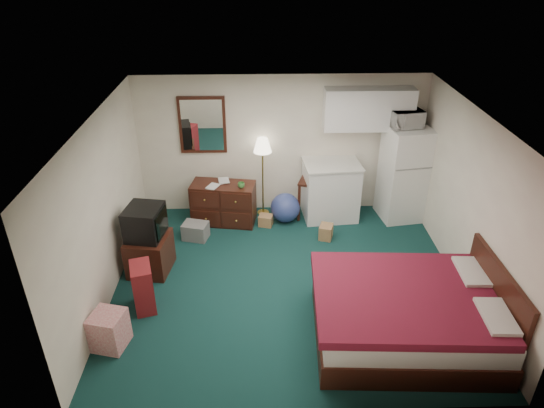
{
  "coord_description": "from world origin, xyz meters",
  "views": [
    {
      "loc": [
        -0.41,
        -5.71,
        4.46
      ],
      "look_at": [
        -0.22,
        0.39,
        1.1
      ],
      "focal_mm": 32.0,
      "sensor_mm": 36.0,
      "label": 1
    }
  ],
  "objects_px": {
    "fridge": "(404,174)",
    "tv_stand": "(150,254)",
    "kitchen_counter": "(330,191)",
    "bed": "(406,316)",
    "floor_lamp": "(263,177)",
    "dresser": "(224,203)",
    "suitcase": "(143,287)",
    "desk": "(316,197)"
  },
  "relations": [
    {
      "from": "dresser",
      "to": "fridge",
      "type": "distance_m",
      "value": 3.19
    },
    {
      "from": "suitcase",
      "to": "desk",
      "type": "bearing_deg",
      "value": 27.31
    },
    {
      "from": "dresser",
      "to": "fridge",
      "type": "xyz_separation_m",
      "value": [
        3.15,
        0.11,
        0.47
      ]
    },
    {
      "from": "desk",
      "to": "tv_stand",
      "type": "height_order",
      "value": "desk"
    },
    {
      "from": "dresser",
      "to": "suitcase",
      "type": "bearing_deg",
      "value": -103.85
    },
    {
      "from": "kitchen_counter",
      "to": "fridge",
      "type": "bearing_deg",
      "value": -6.44
    },
    {
      "from": "floor_lamp",
      "to": "suitcase",
      "type": "xyz_separation_m",
      "value": [
        -1.65,
        -2.56,
        -0.39
      ]
    },
    {
      "from": "fridge",
      "to": "bed",
      "type": "distance_m",
      "value": 3.18
    },
    {
      "from": "desk",
      "to": "kitchen_counter",
      "type": "xyz_separation_m",
      "value": [
        0.24,
        -0.02,
        0.14
      ]
    },
    {
      "from": "bed",
      "to": "tv_stand",
      "type": "relative_size",
      "value": 3.46
    },
    {
      "from": "floor_lamp",
      "to": "fridge",
      "type": "bearing_deg",
      "value": -4.1
    },
    {
      "from": "bed",
      "to": "suitcase",
      "type": "bearing_deg",
      "value": 171.71
    },
    {
      "from": "dresser",
      "to": "bed",
      "type": "xyz_separation_m",
      "value": [
        2.41,
        -2.94,
        -0.02
      ]
    },
    {
      "from": "tv_stand",
      "to": "suitcase",
      "type": "distance_m",
      "value": 0.88
    },
    {
      "from": "tv_stand",
      "to": "suitcase",
      "type": "height_order",
      "value": "suitcase"
    },
    {
      "from": "floor_lamp",
      "to": "desk",
      "type": "bearing_deg",
      "value": -7.16
    },
    {
      "from": "tv_stand",
      "to": "suitcase",
      "type": "bearing_deg",
      "value": -76.38
    },
    {
      "from": "dresser",
      "to": "tv_stand",
      "type": "relative_size",
      "value": 1.72
    },
    {
      "from": "dresser",
      "to": "bed",
      "type": "height_order",
      "value": "dresser"
    },
    {
      "from": "kitchen_counter",
      "to": "tv_stand",
      "type": "bearing_deg",
      "value": -156.96
    },
    {
      "from": "kitchen_counter",
      "to": "tv_stand",
      "type": "height_order",
      "value": "kitchen_counter"
    },
    {
      "from": "dresser",
      "to": "tv_stand",
      "type": "bearing_deg",
      "value": -117.56
    },
    {
      "from": "tv_stand",
      "to": "dresser",
      "type": "bearing_deg",
      "value": 61.79
    },
    {
      "from": "bed",
      "to": "desk",
      "type": "bearing_deg",
      "value": 106.8
    },
    {
      "from": "dresser",
      "to": "desk",
      "type": "xyz_separation_m",
      "value": [
        1.65,
        0.17,
        -0.0
      ]
    },
    {
      "from": "floor_lamp",
      "to": "tv_stand",
      "type": "xyz_separation_m",
      "value": [
        -1.73,
        -1.69,
        -0.44
      ]
    },
    {
      "from": "bed",
      "to": "fridge",
      "type": "bearing_deg",
      "value": 79.41
    },
    {
      "from": "kitchen_counter",
      "to": "suitcase",
      "type": "relative_size",
      "value": 1.48
    },
    {
      "from": "fridge",
      "to": "tv_stand",
      "type": "distance_m",
      "value": 4.49
    },
    {
      "from": "desk",
      "to": "bed",
      "type": "bearing_deg",
      "value": -58.65
    },
    {
      "from": "kitchen_counter",
      "to": "bed",
      "type": "relative_size",
      "value": 0.46
    },
    {
      "from": "kitchen_counter",
      "to": "bed",
      "type": "bearing_deg",
      "value": -85.25
    },
    {
      "from": "dresser",
      "to": "bed",
      "type": "bearing_deg",
      "value": -41.64
    },
    {
      "from": "fridge",
      "to": "suitcase",
      "type": "distance_m",
      "value": 4.77
    },
    {
      "from": "floor_lamp",
      "to": "bed",
      "type": "height_order",
      "value": "floor_lamp"
    },
    {
      "from": "desk",
      "to": "fridge",
      "type": "bearing_deg",
      "value": 15.44
    },
    {
      "from": "tv_stand",
      "to": "fridge",
      "type": "bearing_deg",
      "value": 28.16
    },
    {
      "from": "kitchen_counter",
      "to": "suitcase",
      "type": "distance_m",
      "value": 3.74
    },
    {
      "from": "kitchen_counter",
      "to": "suitcase",
      "type": "height_order",
      "value": "kitchen_counter"
    },
    {
      "from": "floor_lamp",
      "to": "desk",
      "type": "xyz_separation_m",
      "value": [
        0.96,
        -0.12,
        -0.36
      ]
    },
    {
      "from": "floor_lamp",
      "to": "dresser",
      "type": "bearing_deg",
      "value": -157.36
    },
    {
      "from": "bed",
      "to": "tv_stand",
      "type": "xyz_separation_m",
      "value": [
        -3.45,
        1.54,
        -0.06
      ]
    }
  ]
}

